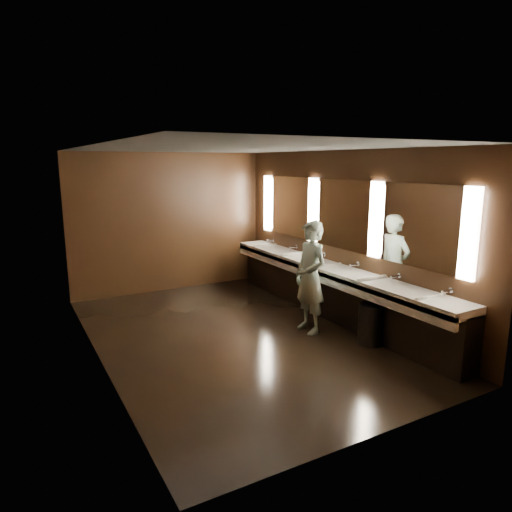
# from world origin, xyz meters

# --- Properties ---
(floor) EXTENTS (6.00, 6.00, 0.00)m
(floor) POSITION_xyz_m (0.00, 0.00, 0.00)
(floor) COLOR black
(floor) RESTS_ON ground
(ceiling) EXTENTS (4.00, 6.00, 0.02)m
(ceiling) POSITION_xyz_m (0.00, 0.00, 2.80)
(ceiling) COLOR #2D2D2B
(ceiling) RESTS_ON wall_back
(wall_back) EXTENTS (4.00, 0.02, 2.80)m
(wall_back) POSITION_xyz_m (0.00, 3.00, 1.40)
(wall_back) COLOR black
(wall_back) RESTS_ON floor
(wall_front) EXTENTS (4.00, 0.02, 2.80)m
(wall_front) POSITION_xyz_m (0.00, -3.00, 1.40)
(wall_front) COLOR black
(wall_front) RESTS_ON floor
(wall_left) EXTENTS (0.02, 6.00, 2.80)m
(wall_left) POSITION_xyz_m (-2.00, 0.00, 1.40)
(wall_left) COLOR black
(wall_left) RESTS_ON floor
(wall_right) EXTENTS (0.02, 6.00, 2.80)m
(wall_right) POSITION_xyz_m (2.00, 0.00, 1.40)
(wall_right) COLOR black
(wall_right) RESTS_ON floor
(sink_counter) EXTENTS (0.55, 5.40, 1.01)m
(sink_counter) POSITION_xyz_m (1.79, 0.00, 0.50)
(sink_counter) COLOR black
(sink_counter) RESTS_ON floor
(mirror_band) EXTENTS (0.06, 5.03, 1.15)m
(mirror_band) POSITION_xyz_m (1.98, -0.00, 1.75)
(mirror_band) COLOR #FAEBCF
(mirror_band) RESTS_ON wall_right
(person) EXTENTS (0.42, 0.64, 1.74)m
(person) POSITION_xyz_m (1.08, -0.38, 0.87)
(person) COLOR #88C6CC
(person) RESTS_ON floor
(trash_bin) EXTENTS (0.45, 0.45, 0.59)m
(trash_bin) POSITION_xyz_m (1.58, -1.23, 0.30)
(trash_bin) COLOR black
(trash_bin) RESTS_ON floor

